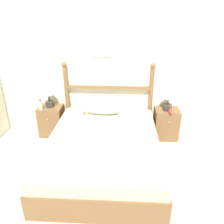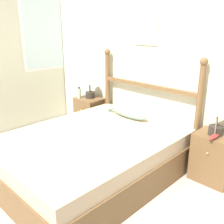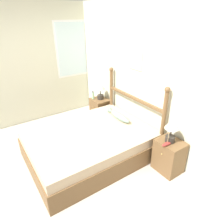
% 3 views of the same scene
% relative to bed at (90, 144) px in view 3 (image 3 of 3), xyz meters
% --- Properties ---
extents(ground_plane, '(16.00, 16.00, 0.00)m').
position_rel_bed_xyz_m(ground_plane, '(0.15, -0.64, -0.24)').
color(ground_plane, '#B7AD9E').
extents(wall_back, '(6.40, 0.08, 2.55)m').
position_rel_bed_xyz_m(wall_back, '(0.14, 1.09, 1.03)').
color(wall_back, beige).
rests_on(wall_back, ground_plane).
extents(wall_left, '(0.08, 6.40, 2.55)m').
position_rel_bed_xyz_m(wall_left, '(-1.98, -0.62, 1.04)').
color(wall_left, beige).
rests_on(wall_left, ground_plane).
extents(bed, '(1.55, 2.02, 0.49)m').
position_rel_bed_xyz_m(bed, '(0.00, 0.00, 0.00)').
color(bed, brown).
rests_on(bed, ground_plane).
extents(headboard, '(1.57, 0.09, 1.32)m').
position_rel_bed_xyz_m(headboard, '(0.00, 0.98, 0.49)').
color(headboard, brown).
rests_on(headboard, ground_plane).
extents(nightstand_left, '(0.41, 0.37, 0.54)m').
position_rel_bed_xyz_m(nightstand_left, '(-1.03, 0.85, 0.03)').
color(nightstand_left, brown).
rests_on(nightstand_left, ground_plane).
extents(nightstand_right, '(0.41, 0.37, 0.54)m').
position_rel_bed_xyz_m(nightstand_right, '(1.03, 0.85, 0.03)').
color(nightstand_right, brown).
rests_on(nightstand_right, ground_plane).
extents(table_lamp_left, '(0.21, 0.21, 0.39)m').
position_rel_bed_xyz_m(table_lamp_left, '(-1.03, 0.88, 0.55)').
color(table_lamp_left, '#2D2823').
rests_on(table_lamp_left, nightstand_left).
extents(table_lamp_right, '(0.21, 0.21, 0.39)m').
position_rel_bed_xyz_m(table_lamp_right, '(1.02, 0.84, 0.55)').
color(table_lamp_right, '#2D2823').
rests_on(table_lamp_right, nightstand_right).
extents(bottle, '(0.06, 0.06, 0.19)m').
position_rel_bed_xyz_m(bottle, '(-1.14, 0.75, 0.38)').
color(bottle, '#99C699').
rests_on(bottle, nightstand_left).
extents(model_boat, '(0.06, 0.23, 0.22)m').
position_rel_bed_xyz_m(model_boat, '(1.05, 0.75, 0.32)').
color(model_boat, maroon).
rests_on(model_boat, nightstand_right).
extents(fish_pillow, '(0.62, 0.14, 0.12)m').
position_rel_bed_xyz_m(fish_pillow, '(-0.10, 0.71, 0.31)').
color(fish_pillow, gray).
rests_on(fish_pillow, bed).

